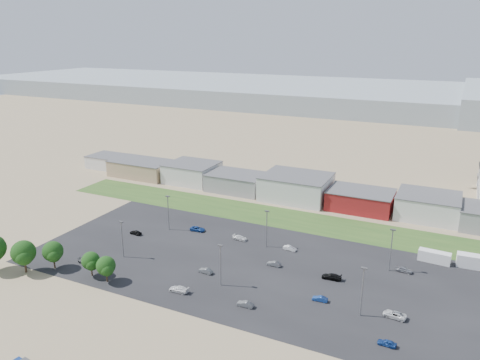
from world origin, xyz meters
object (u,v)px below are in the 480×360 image
Objects in this scene: parked_car_2 at (387,343)px; parked_car_9 at (198,229)px; parked_car_1 at (320,299)px; parked_car_6 at (240,238)px; parked_car_13 at (245,304)px; box_trailer_a at (434,257)px; parked_car_11 at (290,248)px; parked_car_10 at (85,261)px; parked_car_12 at (332,277)px; parked_car_7 at (274,264)px; parked_car_0 at (395,315)px; parked_car_3 at (179,289)px; parked_car_4 at (206,271)px; parked_car_8 at (404,270)px; parked_car_5 at (136,232)px.

parked_car_9 is (-57.12, 29.81, 0.04)m from parked_car_2.
parked_car_9 reaches higher than parked_car_1.
parked_car_6 is 13.55m from parked_car_9.
parked_car_6 is 1.15× the size of parked_car_13.
box_trailer_a reaches higher than parked_car_2.
parked_car_1 is (-20.25, -29.47, -0.86)m from box_trailer_a.
parked_car_11 is at bearing -161.01° from box_trailer_a.
parked_car_10 is 0.88× the size of parked_car_12.
parked_car_2 is at bearing 55.53° from parked_car_7.
parked_car_11 is at bearing -51.76° from parked_car_10.
parked_car_0 is at bearing 106.46° from parked_car_13.
box_trailer_a is at bearing 126.21° from parked_car_3.
parked_car_1 is 0.93× the size of parked_car_4.
parked_car_6 reaches higher than parked_car_4.
parked_car_3 is 24.66m from parked_car_7.
parked_car_4 is (1.05, 9.89, -0.07)m from parked_car_3.
parked_car_2 is 41.38m from parked_car_11.
parked_car_8 is 28.33m from parked_car_11.
parked_car_5 is (-71.53, 20.14, 0.04)m from parked_car_2.
parked_car_9 is at bearing 93.86° from parked_car_11.
parked_car_3 is 1.24× the size of parked_car_13.
parked_car_3 is at bearing -87.82° from parked_car_13.
parked_car_3 is 28.05m from parked_car_10.
parked_car_4 reaches higher than parked_car_11.
parked_car_6 reaches higher than parked_car_2.
parked_car_5 is 0.87× the size of parked_car_6.
parked_car_12 reaches higher than parked_car_9.
parked_car_9 reaches higher than parked_car_11.
parked_car_1 is 0.85× the size of parked_car_8.
parked_car_7 is at bearing 142.32° from parked_car_3.
parked_car_5 is 1.04× the size of parked_car_7.
parked_car_9 reaches higher than parked_car_7.
parked_car_4 is 30.70m from parked_car_5.
parked_car_8 reaches higher than parked_car_12.
parked_car_1 is 57.40m from parked_car_10.
parked_car_6 is at bearing -108.25° from parked_car_0.
parked_car_2 is at bearing -122.25° from parked_car_9.
parked_car_4 is at bearing -99.47° from parked_car_2.
parked_car_4 reaches higher than parked_car_1.
parked_car_13 is at bearing 70.69° from parked_car_5.
parked_car_5 is (-27.67, 20.75, -0.04)m from parked_car_3.
parked_car_2 is 24.64m from parked_car_12.
parked_car_11 is 0.77× the size of parked_car_12.
box_trailer_a is 85.85m from parked_car_10.
parked_car_6 is at bearing -129.99° from parked_car_1.
parked_car_10 is (-28.02, 1.35, -0.07)m from parked_car_3.
parked_car_1 is at bearing 84.20° from parked_car_5.
box_trailer_a reaches higher than parked_car_13.
parked_car_2 is 71.88m from parked_car_10.
parked_car_8 is (70.74, 9.85, 0.04)m from parked_car_5.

